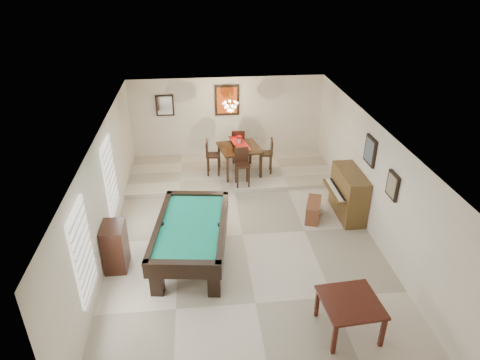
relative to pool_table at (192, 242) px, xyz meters
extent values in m
cube|color=beige|center=(1.18, 0.79, -0.45)|extent=(6.00, 9.00, 0.02)
cube|color=silver|center=(1.18, 5.29, 0.86)|extent=(6.00, 0.04, 2.60)
cube|color=silver|center=(1.18, -3.71, 0.86)|extent=(6.00, 0.04, 2.60)
cube|color=silver|center=(-1.82, 0.79, 0.86)|extent=(0.04, 9.00, 2.60)
cube|color=silver|center=(4.18, 0.79, 0.86)|extent=(0.04, 9.00, 2.60)
cube|color=white|center=(1.18, 0.79, 2.16)|extent=(6.00, 9.00, 0.04)
cube|color=beige|center=(1.18, 4.04, -0.38)|extent=(6.00, 2.50, 0.12)
cube|color=white|center=(-1.79, -1.41, 0.96)|extent=(0.06, 1.00, 1.70)
cube|color=white|center=(-1.79, 1.39, 0.96)|extent=(0.06, 1.00, 1.70)
cube|color=brown|center=(3.01, 1.35, -0.21)|extent=(0.58, 0.89, 0.46)
cube|color=black|center=(-1.58, -0.06, 0.06)|extent=(0.45, 0.67, 1.01)
cube|color=#D84C14|center=(1.18, 5.25, 1.46)|extent=(0.75, 0.06, 0.95)
cube|color=white|center=(-0.72, 5.25, 1.36)|extent=(0.55, 0.06, 0.65)
cube|color=slate|center=(4.14, 1.09, 1.46)|extent=(0.06, 0.55, 0.65)
cube|color=gray|center=(4.14, -0.21, 1.26)|extent=(0.06, 0.45, 0.55)
camera|label=1|loc=(0.25, -7.48, 5.41)|focal=32.00mm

